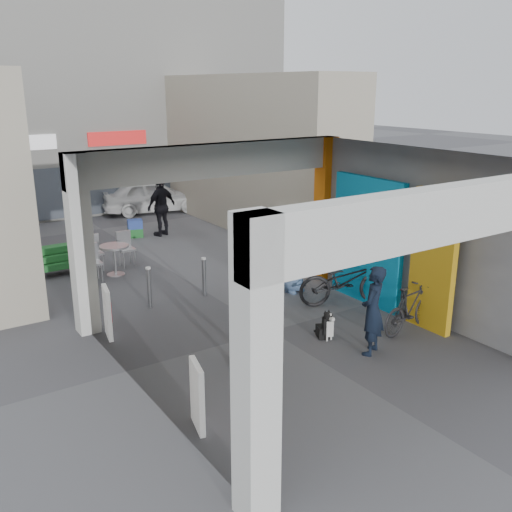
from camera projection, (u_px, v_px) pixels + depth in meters
ground at (271, 331)px, 11.26m from camera, size 90.00×90.00×0.00m
arcade_canopy at (323, 222)px, 10.23m from camera, size 6.40×6.45×6.40m
far_building at (57, 104)px, 21.28m from camera, size 18.00×4.08×8.00m
plaza_bldg_right at (253, 153)px, 18.91m from camera, size 2.00×9.00×5.00m
bollard_left at (149, 288)px, 12.36m from camera, size 0.09×0.09×0.90m
bollard_center at (204, 277)px, 13.05m from camera, size 0.09×0.09×0.89m
bollard_right at (265, 264)px, 13.91m from camera, size 0.09×0.09×0.97m
advert_board_near at (198, 396)px, 7.96m from camera, size 0.21×0.55×1.00m
advert_board_far at (108, 312)px, 10.88m from camera, size 0.19×0.56×1.00m
cafe_set at (106, 260)px, 14.69m from camera, size 1.55×1.25×0.94m
produce_stand at (56, 264)px, 14.55m from camera, size 1.10×0.59×0.72m
crate_stack at (135, 228)px, 18.16m from camera, size 0.53×0.46×0.56m
border_collie at (326, 327)px, 10.88m from camera, size 0.22×0.43×0.60m
man_with_dog at (373, 310)px, 10.12m from camera, size 0.72×0.64×1.65m
man_back_turned at (255, 324)px, 9.63m from camera, size 0.83×0.67×1.60m
man_elderly at (294, 261)px, 13.22m from camera, size 0.80×0.59×1.50m
man_crates at (161, 206)px, 18.17m from camera, size 1.21×0.81×1.91m
bicycle_front at (345, 280)px, 12.51m from camera, size 2.22×1.46×1.10m
bicycle_rear at (410, 308)px, 11.15m from camera, size 1.63×0.64×0.96m
white_van at (152, 196)px, 21.60m from camera, size 3.97×2.25×1.27m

